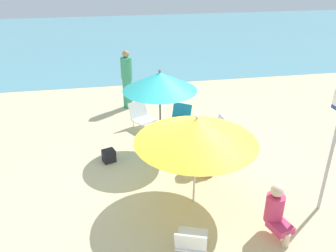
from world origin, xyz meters
TOP-DOWN VIEW (x-y plane):
  - ground_plane at (0.00, 0.00)m, footprint 40.00×40.00m
  - sea_water at (0.00, 13.93)m, footprint 40.00×16.00m
  - umbrella_teal at (-0.21, 1.22)m, footprint 1.63×1.63m
  - umbrella_yellow at (0.08, -0.78)m, footprint 2.12×2.12m
  - beach_chair_a at (-0.51, 2.54)m, footprint 0.74×0.76m
  - beach_chair_b at (0.50, 2.35)m, footprint 0.73×0.73m
  - beach_chair_c at (-0.28, -2.07)m, footprint 0.63×0.71m
  - beach_chair_d at (1.16, 1.39)m, footprint 0.59×0.50m
  - person_a at (-0.74, 3.95)m, footprint 0.33×0.33m
  - person_b at (0.52, 0.25)m, footprint 0.47×0.58m
  - person_c at (1.17, -1.81)m, footprint 0.39×0.54m
  - warning_sign at (2.26, -1.37)m, footprint 0.06×0.46m
  - beach_bag at (-1.41, 0.93)m, footprint 0.32×0.30m

SIDE VIEW (x-z plane):
  - ground_plane at x=0.00m, z-range 0.00..0.00m
  - sea_water at x=0.00m, z-range 0.00..0.01m
  - beach_bag at x=-1.41m, z-range 0.00..0.28m
  - beach_chair_b at x=0.50m, z-range 0.00..0.61m
  - beach_chair_d at x=1.16m, z-range 0.01..0.64m
  - beach_chair_c at x=-0.28m, z-range 0.01..0.64m
  - beach_chair_a at x=-0.51m, z-range 0.01..0.68m
  - person_b at x=0.52m, z-range -0.01..0.89m
  - person_c at x=1.17m, z-range 0.00..0.92m
  - person_a at x=-0.74m, z-range 0.01..1.73m
  - warning_sign at x=2.26m, z-range 0.31..2.57m
  - umbrella_yellow at x=0.08m, z-range 0.61..2.37m
  - umbrella_teal at x=-0.21m, z-range 0.71..2.67m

